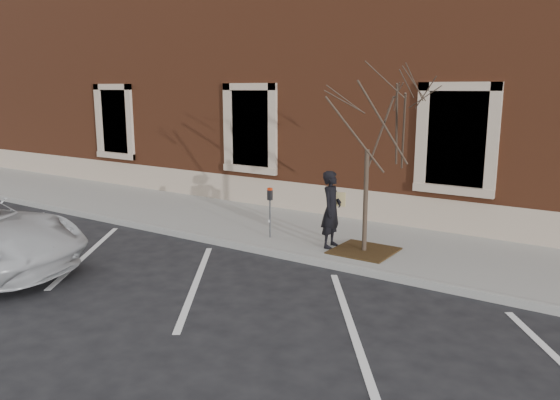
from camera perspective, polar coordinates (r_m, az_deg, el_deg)
The scene contains 9 objects.
ground at distance 12.02m, azimuth -1.61°, elevation -5.62°, with size 120.00×120.00×0.00m, color #28282B.
sidewalk_near at distance 13.40m, azimuth 2.76°, elevation -3.47°, with size 40.00×3.50×0.15m, color gray.
curb_near at distance 11.96m, azimuth -1.75°, elevation -5.34°, with size 40.00×0.12×0.15m, color #9E9E99.
parking_stripes at distance 10.41m, azimuth -8.76°, elevation -8.52°, with size 28.00×4.40×0.01m, color silver, non-canonical shape.
building_civic at distance 18.34m, azimuth 12.92°, elevation 12.70°, with size 40.00×8.62×8.00m.
man at distance 11.84m, azimuth 5.40°, elevation -0.99°, with size 0.61×0.40×1.68m, color black.
parking_meter at distance 12.55m, azimuth -1.06°, elevation -0.34°, with size 0.11×0.08×1.17m.
tree_grate at distance 11.80m, azimuth 8.76°, elevation -5.25°, with size 1.24×1.24×0.03m, color #3E2A13.
sapling at distance 11.32m, azimuth 9.20°, elevation 8.20°, with size 2.37×2.37×3.96m.
Camera 1 is at (6.71, -9.32, 3.57)m, focal length 35.00 mm.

